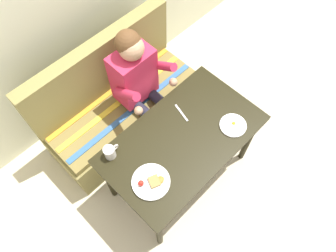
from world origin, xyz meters
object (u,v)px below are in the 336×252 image
Objects in this scene: person at (140,82)px; plate_eggs at (233,125)px; plate_breakfast at (151,182)px; coffee_mug at (110,152)px; fork at (181,113)px; couch at (120,106)px; table at (182,143)px.

person reaches higher than plate_eggs.
person is 0.85m from plate_breakfast.
coffee_mug is (-0.06, 0.35, 0.04)m from plate_breakfast.
plate_breakfast reaches higher than plate_eggs.
fork is (-0.19, 0.35, -0.01)m from plate_eggs.
person reaches higher than coffee_mug.
couch is 7.19× the size of plate_eggs.
couch is 12.20× the size of coffee_mug.
plate_eggs reaches higher than table.
table is at bearing -120.34° from fork.
plate_breakfast is (-0.39, -0.84, 0.41)m from couch.
plate_breakfast is 2.22× the size of coffee_mug.
coffee_mug is (-0.58, -0.32, 0.04)m from person.
plate_eggs is (0.21, -0.79, -0.00)m from person.
plate_breakfast is at bearing -115.01° from couch.
couch is 1.10m from plate_eggs.
table is at bearing -30.44° from coffee_mug.
couch is 1.19× the size of person.
couch reaches higher than table.
coffee_mug is (-0.45, 0.27, 0.13)m from table.
plate_breakfast is 1.31× the size of plate_eggs.
coffee_mug is at bearing -176.85° from fork.
plate_eggs is at bearing -74.97° from person.
couch is 5.50× the size of plate_breakfast.
couch is 0.46m from person.
coffee_mug is (-0.79, 0.46, 0.04)m from plate_eggs.
fork is (0.03, -0.44, -0.01)m from person.
plate_breakfast is at bearing 170.94° from plate_eggs.
table is at bearing 11.45° from plate_breakfast.
plate_eggs is 0.92m from coffee_mug.
plate_eggs is at bearing -30.41° from coffee_mug.
coffee_mug is at bearing 149.56° from table.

